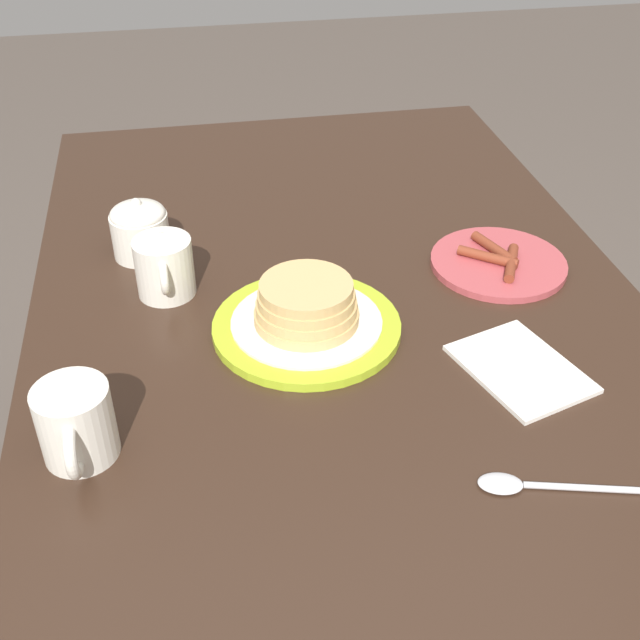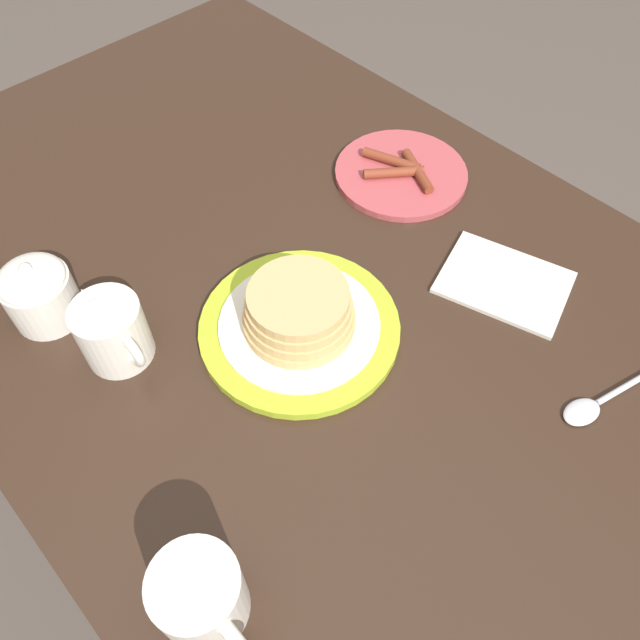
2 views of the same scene
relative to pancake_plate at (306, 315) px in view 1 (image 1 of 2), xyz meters
The scene contains 8 objects.
dining_table 0.15m from the pancake_plate, 68.98° to the left, with size 1.44×0.81×0.73m.
pancake_plate is the anchor object (origin of this frame).
side_plate_bacon 0.31m from the pancake_plate, 109.23° to the left, with size 0.19×0.19×0.02m.
coffee_mug 0.32m from the pancake_plate, 57.40° to the right, with size 0.11×0.08×0.08m.
creamer_pitcher 0.21m from the pancake_plate, 125.43° to the right, with size 0.11×0.08×0.09m.
sugar_bowl 0.30m from the pancake_plate, 138.39° to the right, with size 0.08×0.08×0.09m.
napkin 0.27m from the pancake_plate, 62.14° to the left, with size 0.18×0.16×0.01m.
spoon 0.34m from the pancake_plate, 30.01° to the left, with size 0.06×0.16×0.01m.
Camera 1 is at (0.78, -0.18, 1.33)m, focal length 45.00 mm.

